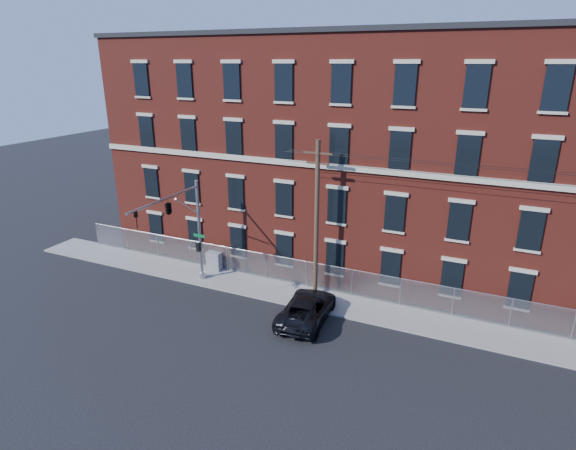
# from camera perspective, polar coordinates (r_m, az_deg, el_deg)

# --- Properties ---
(ground) EXTENTS (140.00, 140.00, 0.00)m
(ground) POSITION_cam_1_polar(r_m,az_deg,el_deg) (27.26, -5.09, -12.68)
(ground) COLOR black
(ground) RESTS_ON ground
(sidewalk) EXTENTS (65.00, 3.00, 0.12)m
(sidewalk) POSITION_cam_1_polar(r_m,az_deg,el_deg) (28.84, 22.16, -12.12)
(sidewalk) COLOR gray
(sidewalk) RESTS_ON ground
(mill_building) EXTENTS (55.30, 14.32, 16.30)m
(mill_building) POSITION_cam_1_polar(r_m,az_deg,el_deg) (34.50, 24.70, 7.13)
(mill_building) COLOR maroon
(mill_building) RESTS_ON ground
(chain_link_fence) EXTENTS (59.06, 0.06, 1.85)m
(chain_link_fence) POSITION_cam_1_polar(r_m,az_deg,el_deg) (29.51, 22.55, -9.21)
(chain_link_fence) COLOR #A5A8AD
(chain_link_fence) RESTS_ON ground
(traffic_signal_mast) EXTENTS (0.90, 6.75, 7.00)m
(traffic_signal_mast) POSITION_cam_1_polar(r_m,az_deg,el_deg) (29.73, -13.49, 1.11)
(traffic_signal_mast) COLOR #9EA0A5
(traffic_signal_mast) RESTS_ON ground
(utility_pole_near) EXTENTS (1.80, 0.28, 10.00)m
(utility_pole_near) POSITION_cam_1_polar(r_m,az_deg,el_deg) (28.81, 3.52, 0.94)
(utility_pole_near) COLOR #4F3827
(utility_pole_near) RESTS_ON ground
(pickup_truck) EXTENTS (2.84, 5.57, 1.51)m
(pickup_truck) POSITION_cam_1_polar(r_m,az_deg,el_deg) (27.79, 2.31, -10.13)
(pickup_truck) COLOR black
(pickup_truck) RESTS_ON ground
(utility_cabinet) EXTENTS (1.09, 0.57, 1.34)m
(utility_cabinet) POSITION_cam_1_polar(r_m,az_deg,el_deg) (34.22, -9.01, -4.36)
(utility_cabinet) COLOR slate
(utility_cabinet) RESTS_ON sidewalk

